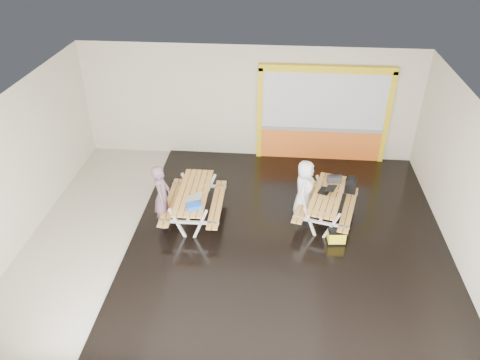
# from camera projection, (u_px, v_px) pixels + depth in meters

# --- Properties ---
(room) EXTENTS (10.02, 8.02, 3.52)m
(room) POSITION_uv_depth(u_px,v_px,m) (237.00, 173.00, 10.44)
(room) COLOR beige
(room) RESTS_ON ground
(deck) EXTENTS (7.50, 7.98, 0.05)m
(deck) POSITION_uv_depth(u_px,v_px,m) (288.00, 236.00, 11.27)
(deck) COLOR black
(deck) RESTS_ON room
(kiosk) EXTENTS (3.88, 0.16, 3.00)m
(kiosk) POSITION_uv_depth(u_px,v_px,m) (323.00, 117.00, 13.75)
(kiosk) COLOR orange
(kiosk) RESTS_ON room
(picnic_table_left) EXTENTS (1.45, 2.10, 0.84)m
(picnic_table_left) POSITION_uv_depth(u_px,v_px,m) (194.00, 198.00, 11.56)
(picnic_table_left) COLOR gold
(picnic_table_left) RESTS_ON deck
(picnic_table_right) EXTENTS (1.78, 2.25, 0.79)m
(picnic_table_right) POSITION_uv_depth(u_px,v_px,m) (327.00, 200.00, 11.53)
(picnic_table_right) COLOR gold
(picnic_table_right) RESTS_ON deck
(person_left) EXTENTS (0.44, 0.63, 1.67)m
(person_left) POSITION_uv_depth(u_px,v_px,m) (162.00, 196.00, 11.20)
(person_left) COLOR #72515F
(person_left) RESTS_ON deck
(person_right) EXTENTS (0.63, 0.84, 1.55)m
(person_right) POSITION_uv_depth(u_px,v_px,m) (304.00, 189.00, 11.57)
(person_right) COLOR white
(person_right) RESTS_ON deck
(laptop_left) EXTENTS (0.38, 0.34, 0.16)m
(laptop_left) POSITION_uv_depth(u_px,v_px,m) (194.00, 198.00, 11.11)
(laptop_left) COLOR silver
(laptop_left) RESTS_ON picnic_table_left
(laptop_right) EXTENTS (0.50, 0.48, 0.17)m
(laptop_right) POSITION_uv_depth(u_px,v_px,m) (327.00, 190.00, 11.49)
(laptop_right) COLOR black
(laptop_right) RESTS_ON picnic_table_right
(blue_pouch) EXTENTS (0.40, 0.35, 0.10)m
(blue_pouch) POSITION_uv_depth(u_px,v_px,m) (194.00, 206.00, 10.85)
(blue_pouch) COLOR blue
(blue_pouch) RESTS_ON picnic_table_left
(toolbox) EXTENTS (0.38, 0.20, 0.21)m
(toolbox) POSITION_uv_depth(u_px,v_px,m) (334.00, 179.00, 11.87)
(toolbox) COLOR black
(toolbox) RESTS_ON picnic_table_right
(backpack) EXTENTS (0.32, 0.24, 0.47)m
(backpack) POSITION_uv_depth(u_px,v_px,m) (351.00, 185.00, 11.92)
(backpack) COLOR black
(backpack) RESTS_ON picnic_table_right
(dark_case) EXTENTS (0.39, 0.30, 0.14)m
(dark_case) POSITION_uv_depth(u_px,v_px,m) (302.00, 210.00, 12.00)
(dark_case) COLOR black
(dark_case) RESTS_ON deck
(fluke_bag) EXTENTS (0.44, 0.31, 0.36)m
(fluke_bag) POSITION_uv_depth(u_px,v_px,m) (337.00, 237.00, 10.93)
(fluke_bag) COLOR black
(fluke_bag) RESTS_ON deck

